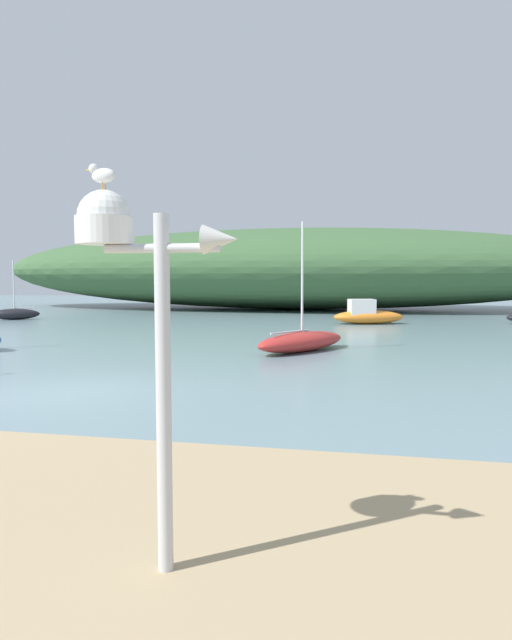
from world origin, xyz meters
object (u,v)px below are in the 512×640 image
seagull_on_radar (102,174)px  motorboat_near_shore (367,315)px  mast_structure (129,265)px  sailboat_centre_water (302,341)px  sailboat_off_point (15,314)px

seagull_on_radar → motorboat_near_shore: bearing=85.1°
mast_structure → sailboat_centre_water: 14.48m
mast_structure → motorboat_near_shore: (2.02, 25.96, -2.09)m
motorboat_near_shore → sailboat_off_point: 20.96m
motorboat_near_shore → sailboat_off_point: bearing=-177.2°
motorboat_near_shore → sailboat_centre_water: size_ratio=0.92×
motorboat_near_shore → sailboat_off_point: (-20.93, -1.04, -0.16)m
sailboat_off_point → mast_structure: bearing=-52.8°
sailboat_centre_water → sailboat_off_point: 21.48m
mast_structure → motorboat_near_shore: 26.13m
mast_structure → sailboat_off_point: 31.37m
sailboat_centre_water → sailboat_off_point: sailboat_centre_water is taller
sailboat_centre_water → sailboat_off_point: (-18.67, 10.62, -0.00)m
seagull_on_radar → motorboat_near_shore: (2.22, 25.96, -2.79)m
mast_structure → motorboat_near_shore: mast_structure is taller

